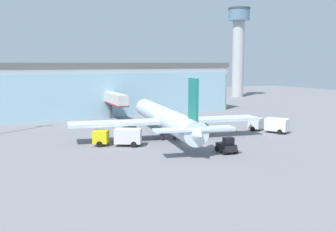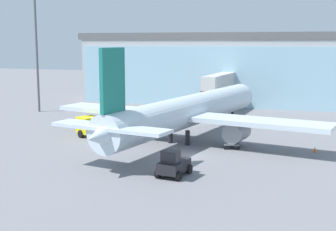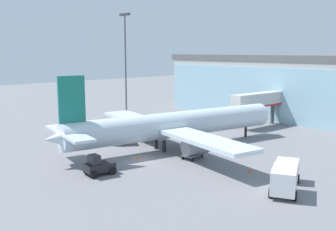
{
  "view_description": "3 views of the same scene",
  "coord_description": "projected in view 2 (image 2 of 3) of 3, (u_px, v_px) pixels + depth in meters",
  "views": [
    {
      "loc": [
        -30.06,
        -52.14,
        12.65
      ],
      "look_at": [
        -0.86,
        7.65,
        3.68
      ],
      "focal_mm": 42.0,
      "sensor_mm": 36.0,
      "label": 1
    },
    {
      "loc": [
        12.81,
        -42.86,
        11.11
      ],
      "look_at": [
        -4.13,
        7.39,
        2.69
      ],
      "focal_mm": 50.0,
      "sensor_mm": 36.0,
      "label": 2
    },
    {
      "loc": [
        36.74,
        -29.87,
        13.48
      ],
      "look_at": [
        -2.43,
        6.82,
        4.59
      ],
      "focal_mm": 42.0,
      "sensor_mm": 36.0,
      "label": 3
    }
  ],
  "objects": [
    {
      "name": "catering_truck",
      "position": [
        102.0,
        127.0,
        52.96
      ],
      "size": [
        7.45,
        5.46,
        2.65
      ],
      "rotation": [
        0.0,
        0.0,
        2.64
      ],
      "color": "yellow",
      "rests_on": "ground"
    },
    {
      "name": "baggage_cart",
      "position": [
        232.0,
        143.0,
        49.59
      ],
      "size": [
        2.09,
        3.05,
        1.5
      ],
      "rotation": [
        0.0,
        0.0,
        1.76
      ],
      "color": "slate",
      "rests_on": "ground"
    },
    {
      "name": "airplane",
      "position": [
        187.0,
        112.0,
        52.36
      ],
      "size": [
        32.31,
        35.99,
        10.61
      ],
      "rotation": [
        0.0,
        0.0,
        1.39
      ],
      "color": "silver",
      "rests_on": "ground"
    },
    {
      "name": "jet_bridge",
      "position": [
        219.0,
        83.0,
        73.59
      ],
      "size": [
        2.92,
        12.38,
        6.02
      ],
      "rotation": [
        0.0,
        0.0,
        1.52
      ],
      "color": "beige",
      "rests_on": "ground"
    },
    {
      "name": "apron_light_mast",
      "position": [
        36.0,
        33.0,
        72.95
      ],
      "size": [
        3.2,
        0.4,
        21.13
      ],
      "color": "#59595E",
      "rests_on": "ground"
    },
    {
      "name": "safety_cone_wingtip",
      "position": [
        315.0,
        149.0,
        47.46
      ],
      "size": [
        0.36,
        0.36,
        0.55
      ],
      "primitive_type": "cone",
      "color": "orange",
      "rests_on": "ground"
    },
    {
      "name": "ground",
      "position": [
        184.0,
        156.0,
        45.9
      ],
      "size": [
        240.0,
        240.0,
        0.0
      ],
      "primitive_type": "plane",
      "color": "slate"
    },
    {
      "name": "safety_cone_nose",
      "position": [
        180.0,
        153.0,
        45.79
      ],
      "size": [
        0.36,
        0.36,
        0.55
      ],
      "primitive_type": "cone",
      "color": "orange",
      "rests_on": "ground"
    },
    {
      "name": "terminal_building",
      "position": [
        251.0,
        68.0,
        84.06
      ],
      "size": [
        62.09,
        14.9,
        12.64
      ],
      "rotation": [
        0.0,
        0.0,
        0.02
      ],
      "color": "#ADADAD",
      "rests_on": "ground"
    },
    {
      "name": "pushback_tug",
      "position": [
        173.0,
        165.0,
        38.81
      ],
      "size": [
        2.5,
        3.39,
        2.3
      ],
      "rotation": [
        0.0,
        0.0,
        1.45
      ],
      "color": "black",
      "rests_on": "ground"
    }
  ]
}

